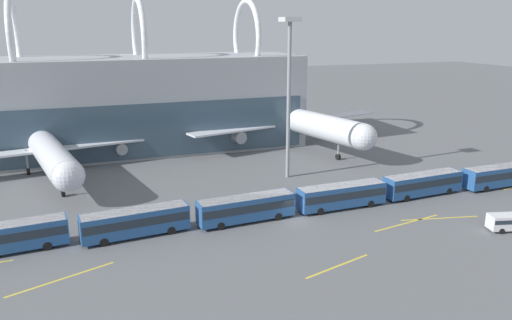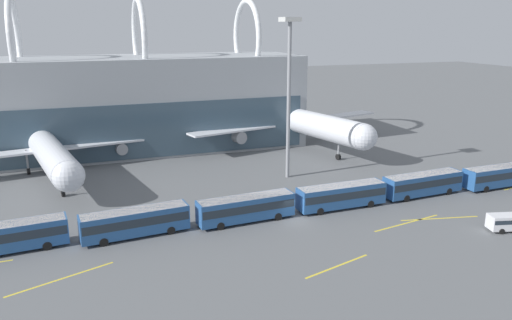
{
  "view_description": "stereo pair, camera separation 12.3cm",
  "coord_description": "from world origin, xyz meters",
  "px_view_note": "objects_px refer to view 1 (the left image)",
  "views": [
    {
      "loc": [
        -25.29,
        -54.24,
        24.36
      ],
      "look_at": [
        0.34,
        15.75,
        4.0
      ],
      "focal_mm": 35.0,
      "sensor_mm": 36.0,
      "label": 1
    },
    {
      "loc": [
        -25.17,
        -54.29,
        24.36
      ],
      "look_at": [
        0.34,
        15.75,
        4.0
      ],
      "focal_mm": 35.0,
      "sensor_mm": 36.0,
      "label": 2
    }
  ],
  "objects_px": {
    "shuttle_bus_3": "(342,195)",
    "service_van_foreground": "(510,221)",
    "shuttle_bus_2": "(246,207)",
    "shuttle_bus_4": "(423,183)",
    "airliner_at_gate_near": "(44,146)",
    "shuttle_bus_1": "(135,221)",
    "floodlight_mast": "(289,73)",
    "shuttle_bus_0": "(7,236)",
    "airliner_at_gate_far": "(291,119)",
    "shuttle_bus_5": "(500,175)"
  },
  "relations": [
    {
      "from": "shuttle_bus_1",
      "to": "shuttle_bus_3",
      "type": "xyz_separation_m",
      "value": [
        27.55,
        -0.05,
        0.0
      ]
    },
    {
      "from": "shuttle_bus_2",
      "to": "shuttle_bus_5",
      "type": "distance_m",
      "value": 41.32
    },
    {
      "from": "shuttle_bus_0",
      "to": "shuttle_bus_2",
      "type": "xyz_separation_m",
      "value": [
        27.55,
        -0.6,
        0.0
      ]
    },
    {
      "from": "floodlight_mast",
      "to": "airliner_at_gate_near",
      "type": "bearing_deg",
      "value": 156.4
    },
    {
      "from": "shuttle_bus_3",
      "to": "service_van_foreground",
      "type": "distance_m",
      "value": 20.77
    },
    {
      "from": "service_van_foreground",
      "to": "shuttle_bus_0",
      "type": "bearing_deg",
      "value": -179.9
    },
    {
      "from": "shuttle_bus_1",
      "to": "shuttle_bus_2",
      "type": "bearing_deg",
      "value": -5.87
    },
    {
      "from": "shuttle_bus_3",
      "to": "service_van_foreground",
      "type": "xyz_separation_m",
      "value": [
        15.45,
        -13.86,
        -0.72
      ]
    },
    {
      "from": "airliner_at_gate_near",
      "to": "floodlight_mast",
      "type": "xyz_separation_m",
      "value": [
        37.28,
        -16.29,
        12.28
      ]
    },
    {
      "from": "floodlight_mast",
      "to": "shuttle_bus_2",
      "type": "bearing_deg",
      "value": -128.55
    },
    {
      "from": "shuttle_bus_3",
      "to": "floodlight_mast",
      "type": "relative_size",
      "value": 0.5
    },
    {
      "from": "shuttle_bus_3",
      "to": "shuttle_bus_4",
      "type": "relative_size",
      "value": 0.99
    },
    {
      "from": "shuttle_bus_0",
      "to": "shuttle_bus_2",
      "type": "height_order",
      "value": "same"
    },
    {
      "from": "shuttle_bus_0",
      "to": "shuttle_bus_4",
      "type": "xyz_separation_m",
      "value": [
        55.09,
        -0.01,
        0.0
      ]
    },
    {
      "from": "shuttle_bus_5",
      "to": "floodlight_mast",
      "type": "distance_m",
      "value": 36.12
    },
    {
      "from": "airliner_at_gate_far",
      "to": "shuttle_bus_4",
      "type": "bearing_deg",
      "value": -5.49
    },
    {
      "from": "shuttle_bus_5",
      "to": "service_van_foreground",
      "type": "height_order",
      "value": "shuttle_bus_5"
    },
    {
      "from": "shuttle_bus_1",
      "to": "shuttle_bus_5",
      "type": "relative_size",
      "value": 1.01
    },
    {
      "from": "airliner_at_gate_far",
      "to": "service_van_foreground",
      "type": "height_order",
      "value": "airliner_at_gate_far"
    },
    {
      "from": "shuttle_bus_2",
      "to": "airliner_at_gate_near",
      "type": "bearing_deg",
      "value": 123.97
    },
    {
      "from": "shuttle_bus_5",
      "to": "floodlight_mast",
      "type": "xyz_separation_m",
      "value": [
        -28.69,
        15.97,
        15.03
      ]
    },
    {
      "from": "airliner_at_gate_far",
      "to": "shuttle_bus_2",
      "type": "bearing_deg",
      "value": -45.21
    },
    {
      "from": "airliner_at_gate_far",
      "to": "shuttle_bus_0",
      "type": "bearing_deg",
      "value": -67.94
    },
    {
      "from": "airliner_at_gate_far",
      "to": "shuttle_bus_2",
      "type": "height_order",
      "value": "airliner_at_gate_far"
    },
    {
      "from": "shuttle_bus_2",
      "to": "shuttle_bus_4",
      "type": "xyz_separation_m",
      "value": [
        27.55,
        0.59,
        0.0
      ]
    },
    {
      "from": "shuttle_bus_1",
      "to": "shuttle_bus_4",
      "type": "height_order",
      "value": "same"
    },
    {
      "from": "shuttle_bus_1",
      "to": "airliner_at_gate_far",
      "type": "bearing_deg",
      "value": 39.85
    },
    {
      "from": "airliner_at_gate_near",
      "to": "shuttle_bus_4",
      "type": "relative_size",
      "value": 3.54
    },
    {
      "from": "airliner_at_gate_far",
      "to": "shuttle_bus_5",
      "type": "xyz_separation_m",
      "value": [
        18.87,
        -36.58,
        -3.54
      ]
    },
    {
      "from": "airliner_at_gate_near",
      "to": "shuttle_bus_0",
      "type": "bearing_deg",
      "value": -15.9
    },
    {
      "from": "shuttle_bus_0",
      "to": "shuttle_bus_4",
      "type": "distance_m",
      "value": 55.09
    },
    {
      "from": "shuttle_bus_1",
      "to": "shuttle_bus_3",
      "type": "height_order",
      "value": "same"
    },
    {
      "from": "shuttle_bus_3",
      "to": "shuttle_bus_4",
      "type": "height_order",
      "value": "same"
    },
    {
      "from": "airliner_at_gate_near",
      "to": "airliner_at_gate_far",
      "type": "xyz_separation_m",
      "value": [
        47.11,
        4.31,
        0.78
      ]
    },
    {
      "from": "shuttle_bus_1",
      "to": "floodlight_mast",
      "type": "height_order",
      "value": "floodlight_mast"
    },
    {
      "from": "shuttle_bus_2",
      "to": "shuttle_bus_3",
      "type": "height_order",
      "value": "same"
    },
    {
      "from": "shuttle_bus_2",
      "to": "shuttle_bus_1",
      "type": "bearing_deg",
      "value": 175.8
    },
    {
      "from": "airliner_at_gate_near",
      "to": "service_van_foreground",
      "type": "height_order",
      "value": "airliner_at_gate_near"
    },
    {
      "from": "shuttle_bus_3",
      "to": "shuttle_bus_5",
      "type": "distance_m",
      "value": 27.55
    },
    {
      "from": "airliner_at_gate_near",
      "to": "floodlight_mast",
      "type": "distance_m",
      "value": 42.5
    },
    {
      "from": "airliner_at_gate_near",
      "to": "service_van_foreground",
      "type": "relative_size",
      "value": 8.14
    },
    {
      "from": "shuttle_bus_2",
      "to": "service_van_foreground",
      "type": "height_order",
      "value": "shuttle_bus_2"
    },
    {
      "from": "airliner_at_gate_near",
      "to": "shuttle_bus_2",
      "type": "xyz_separation_m",
      "value": [
        24.66,
        -32.14,
        -2.75
      ]
    },
    {
      "from": "shuttle_bus_0",
      "to": "floodlight_mast",
      "type": "height_order",
      "value": "floodlight_mast"
    },
    {
      "from": "shuttle_bus_2",
      "to": "floodlight_mast",
      "type": "xyz_separation_m",
      "value": [
        12.63,
        15.84,
        15.03
      ]
    },
    {
      "from": "shuttle_bus_0",
      "to": "shuttle_bus_2",
      "type": "bearing_deg",
      "value": -6.38
    },
    {
      "from": "shuttle_bus_2",
      "to": "shuttle_bus_4",
      "type": "bearing_deg",
      "value": -2.3
    },
    {
      "from": "shuttle_bus_4",
      "to": "service_van_foreground",
      "type": "relative_size",
      "value": 2.3
    },
    {
      "from": "shuttle_bus_0",
      "to": "service_van_foreground",
      "type": "distance_m",
      "value": 58.56
    },
    {
      "from": "shuttle_bus_5",
      "to": "service_van_foreground",
      "type": "relative_size",
      "value": 2.29
    }
  ]
}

